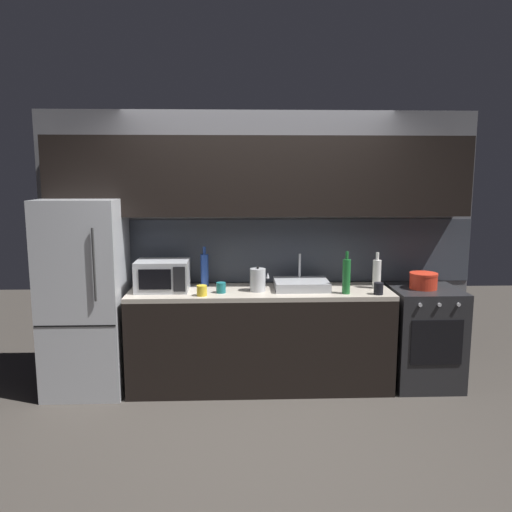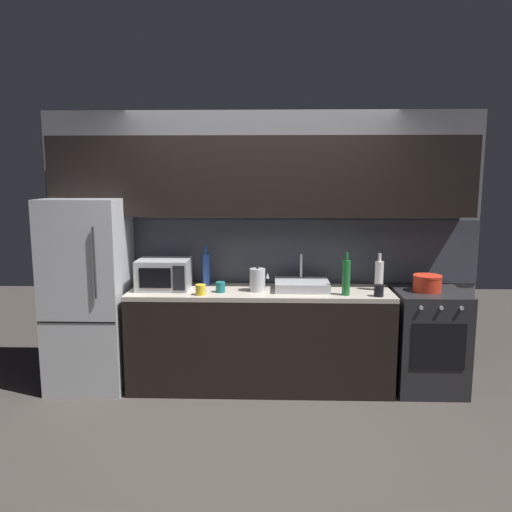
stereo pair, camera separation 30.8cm
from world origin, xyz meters
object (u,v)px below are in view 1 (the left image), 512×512
kettle (258,280)px  mug_teal (221,288)px  wine_bottle_white (377,273)px  mug_dark (379,289)px  oven_range (424,337)px  cooking_pot (423,281)px  microwave (163,275)px  wine_bottle_blue (205,269)px  refrigerator (85,296)px  wine_bottle_green (346,276)px  mug_yellow (202,291)px

kettle → mug_teal: kettle is taller
wine_bottle_white → mug_dark: bearing=-101.1°
oven_range → cooking_pot: cooking_pot is taller
mug_dark → microwave: bearing=173.1°
wine_bottle_blue → oven_range: bearing=-5.6°
microwave → kettle: bearing=-3.9°
microwave → refrigerator: bearing=-178.4°
wine_bottle_white → mug_teal: bearing=-174.6°
oven_range → mug_teal: size_ratio=9.81×
kettle → wine_bottle_green: wine_bottle_green is taller
oven_range → kettle: (-1.53, -0.04, 0.55)m
kettle → wine_bottle_blue: (-0.48, 0.23, 0.05)m
kettle → mug_dark: 1.04m
kettle → mug_dark: size_ratio=2.18×
kettle → mug_teal: size_ratio=2.45×
kettle → cooking_pot: bearing=1.5°
wine_bottle_green → oven_range: bearing=12.1°
microwave → oven_range: bearing=-0.5°
oven_range → mug_dark: mug_dark is taller
kettle → microwave: bearing=176.1°
wine_bottle_blue → mug_teal: 0.35m
oven_range → cooking_pot: 0.52m
microwave → cooking_pot: microwave is taller
kettle → mug_teal: bearing=-170.0°
microwave → mug_teal: 0.54m
refrigerator → cooking_pot: bearing=0.0°
oven_range → mug_teal: bearing=-177.1°
wine_bottle_blue → wine_bottle_green: wine_bottle_green is taller
kettle → cooking_pot: kettle is taller
wine_bottle_green → cooking_pot: bearing=12.7°
mug_teal → cooking_pot: 1.82m
microwave → cooking_pot: bearing=-0.4°
microwave → wine_bottle_blue: size_ratio=1.26×
refrigerator → mug_dark: size_ratio=16.68×
microwave → cooking_pot: (2.34, -0.02, -0.06)m
kettle → oven_range: bearing=1.4°
mug_yellow → microwave: bearing=148.8°
mug_dark → wine_bottle_green: bearing=171.4°
wine_bottle_blue → cooking_pot: wine_bottle_blue is taller
wine_bottle_blue → mug_yellow: size_ratio=4.07×
cooking_pot → mug_teal: bearing=-177.0°
mug_dark → mug_yellow: mug_dark is taller
wine_bottle_blue → refrigerator: bearing=-169.4°
wine_bottle_green → cooking_pot: wine_bottle_green is taller
wine_bottle_green → mug_dark: wine_bottle_green is taller
kettle → wine_bottle_green: 0.77m
oven_range → mug_dark: 0.73m
oven_range → wine_bottle_white: 0.74m
kettle → mug_teal: (-0.32, -0.06, -0.06)m
wine_bottle_white → mug_yellow: size_ratio=3.65×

